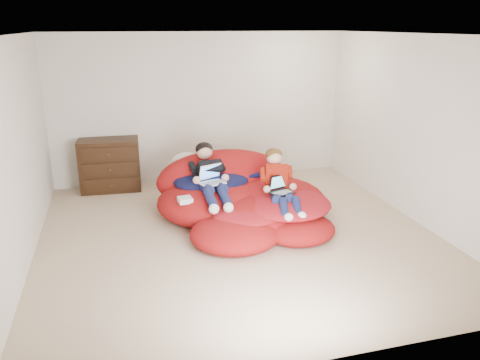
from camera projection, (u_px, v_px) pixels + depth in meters
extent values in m
cube|color=tan|center=(238.00, 244.00, 6.13)|extent=(5.10, 5.10, 0.25)
cube|color=silver|center=(201.00, 108.00, 7.99)|extent=(5.10, 0.02, 2.50)
cube|color=silver|center=(327.00, 221.00, 3.40)|extent=(5.10, 0.02, 2.50)
cube|color=silver|center=(15.00, 156.00, 5.07)|extent=(0.02, 5.10, 2.50)
cube|color=silver|center=(418.00, 130.00, 6.32)|extent=(0.02, 5.10, 2.50)
cube|color=white|center=(238.00, 33.00, 5.30)|extent=(5.10, 5.10, 0.02)
cube|color=black|center=(110.00, 165.00, 7.63)|extent=(0.98, 0.53, 0.86)
cube|color=black|center=(111.00, 184.00, 7.48)|extent=(0.86, 0.07, 0.21)
cylinder|color=#4C3F26|center=(112.00, 185.00, 7.47)|extent=(0.03, 0.06, 0.03)
cube|color=black|center=(110.00, 169.00, 7.40)|extent=(0.86, 0.07, 0.21)
cylinder|color=#4C3F26|center=(110.00, 170.00, 7.38)|extent=(0.03, 0.06, 0.03)
cube|color=black|center=(109.00, 154.00, 7.32)|extent=(0.86, 0.07, 0.21)
cylinder|color=#4C3F26|center=(109.00, 154.00, 7.30)|extent=(0.03, 0.06, 0.03)
ellipsoid|color=#A51213|center=(215.00, 201.00, 6.65)|extent=(1.64, 1.47, 0.59)
ellipsoid|color=#A51213|center=(271.00, 200.00, 6.73)|extent=(1.58, 1.53, 0.57)
ellipsoid|color=#A51213|center=(256.00, 215.00, 6.25)|extent=(1.52, 1.22, 0.49)
ellipsoid|color=#A51213|center=(236.00, 233.00, 5.81)|extent=(1.15, 1.06, 0.38)
ellipsoid|color=#A51213|center=(298.00, 229.00, 5.96)|extent=(0.97, 0.88, 0.32)
ellipsoid|color=#A51213|center=(223.00, 179.00, 7.04)|extent=(1.99, 0.88, 0.88)
ellipsoid|color=#10133B|center=(211.00, 180.00, 6.72)|extent=(1.09, 0.90, 0.28)
ellipsoid|color=#10133B|center=(244.00, 171.00, 7.02)|extent=(0.95, 0.67, 0.23)
ellipsoid|color=#AA181F|center=(285.00, 203.00, 6.24)|extent=(1.22, 1.22, 0.22)
ellipsoid|color=#AA181F|center=(248.00, 213.00, 6.01)|extent=(0.95, 0.85, 0.17)
ellipsoid|color=beige|center=(186.00, 162.00, 7.10)|extent=(0.48, 0.30, 0.30)
cube|color=black|center=(207.00, 172.00, 6.58)|extent=(0.36, 0.49, 0.43)
sphere|color=tan|center=(204.00, 152.00, 6.67)|extent=(0.23, 0.23, 0.23)
ellipsoid|color=black|center=(204.00, 149.00, 6.68)|extent=(0.25, 0.24, 0.19)
cylinder|color=#151C43|center=(206.00, 189.00, 6.27)|extent=(0.18, 0.38, 0.20)
cylinder|color=#151C43|center=(211.00, 199.00, 5.99)|extent=(0.15, 0.36, 0.23)
sphere|color=white|center=(214.00, 209.00, 5.84)|extent=(0.13, 0.13, 0.13)
cylinder|color=#151C43|center=(219.00, 188.00, 6.32)|extent=(0.18, 0.38, 0.20)
cylinder|color=#151C43|center=(225.00, 198.00, 6.03)|extent=(0.15, 0.36, 0.23)
sphere|color=white|center=(228.00, 208.00, 5.88)|extent=(0.13, 0.13, 0.13)
cube|color=#A71F0E|center=(276.00, 179.00, 6.31)|extent=(0.36, 0.39, 0.46)
sphere|color=tan|center=(274.00, 158.00, 6.31)|extent=(0.21, 0.21, 0.21)
ellipsoid|color=#4A3113|center=(274.00, 154.00, 6.33)|extent=(0.23, 0.22, 0.18)
cylinder|color=#151C43|center=(276.00, 198.00, 6.11)|extent=(0.21, 0.36, 0.19)
cylinder|color=#151C43|center=(284.00, 209.00, 5.85)|extent=(0.19, 0.34, 0.22)
sphere|color=white|center=(289.00, 218.00, 5.71)|extent=(0.12, 0.12, 0.12)
cylinder|color=#151C43|center=(288.00, 197.00, 6.16)|extent=(0.21, 0.36, 0.19)
cylinder|color=#151C43|center=(297.00, 207.00, 5.89)|extent=(0.19, 0.34, 0.22)
sphere|color=white|center=(302.00, 217.00, 5.75)|extent=(0.12, 0.12, 0.12)
cube|color=white|center=(212.00, 183.00, 6.29)|extent=(0.38, 0.32, 0.01)
cube|color=gray|center=(213.00, 183.00, 6.27)|extent=(0.30, 0.21, 0.00)
cube|color=white|center=(210.00, 172.00, 6.38)|extent=(0.33, 0.18, 0.22)
cube|color=#3E7ED5|center=(210.00, 172.00, 6.38)|extent=(0.29, 0.15, 0.18)
cube|color=black|center=(282.00, 193.00, 6.13)|extent=(0.35, 0.29, 0.01)
cube|color=gray|center=(282.00, 192.00, 6.11)|extent=(0.28, 0.19, 0.00)
cube|color=black|center=(279.00, 182.00, 6.21)|extent=(0.30, 0.14, 0.21)
cube|color=#509FBB|center=(279.00, 182.00, 6.20)|extent=(0.26, 0.12, 0.17)
cube|color=white|center=(185.00, 200.00, 6.13)|extent=(0.19, 0.19, 0.07)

